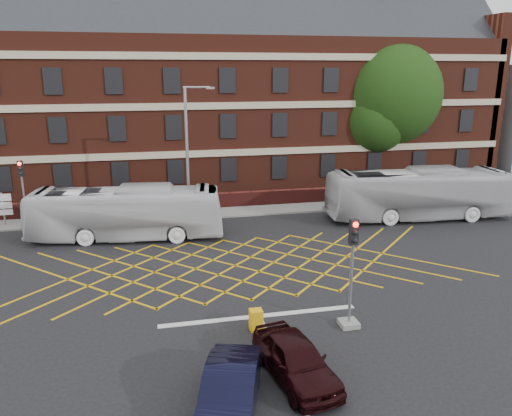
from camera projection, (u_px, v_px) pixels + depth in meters
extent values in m
plane|color=black|center=(243.00, 281.00, 23.21)|extent=(120.00, 120.00, 0.00)
cube|color=#512015|center=(193.00, 113.00, 42.34)|extent=(50.00, 12.00, 12.00)
cube|color=black|center=(191.00, 39.00, 40.75)|extent=(51.00, 10.61, 10.61)
cube|color=#B7A88C|center=(201.00, 106.00, 36.35)|extent=(50.00, 0.18, 0.50)
cube|color=black|center=(201.00, 127.00, 36.76)|extent=(1.20, 0.14, 1.80)
cylinder|color=#B7A88C|center=(395.00, 6.00, 43.68)|extent=(3.60, 3.60, 6.00)
cube|color=#501715|center=(208.00, 201.00, 35.30)|extent=(56.00, 0.50, 1.10)
cube|color=slate|center=(210.00, 212.00, 34.49)|extent=(60.00, 3.00, 0.12)
cube|color=#CC990C|center=(235.00, 266.00, 25.09)|extent=(8.22, 8.22, 0.02)
cube|color=silver|center=(259.00, 316.00, 19.91)|extent=(8.00, 0.30, 0.02)
imported|color=silver|center=(126.00, 213.00, 28.83)|extent=(11.33, 4.02, 3.09)
imported|color=#BBBABF|center=(418.00, 194.00, 32.70)|extent=(12.25, 3.89, 3.36)
imported|color=black|center=(230.00, 393.00, 14.04)|extent=(2.68, 4.52, 1.41)
imported|color=black|center=(296.00, 359.00, 15.71)|extent=(2.33, 4.28, 1.38)
cylinder|color=black|center=(384.00, 150.00, 42.57)|extent=(0.90, 0.90, 5.88)
sphere|color=black|center=(388.00, 94.00, 41.33)|extent=(8.71, 8.71, 8.71)
sphere|color=black|center=(374.00, 119.00, 40.78)|extent=(5.66, 5.66, 5.66)
sphere|color=black|center=(399.00, 112.00, 42.80)|extent=(5.23, 5.23, 5.23)
cube|color=slate|center=(349.00, 323.00, 19.14)|extent=(0.70, 0.70, 0.20)
cylinder|color=gray|center=(351.00, 284.00, 18.70)|extent=(0.12, 0.12, 3.50)
cube|color=black|center=(354.00, 232.00, 18.16)|extent=(0.30, 0.25, 0.95)
sphere|color=#FF0C05|center=(356.00, 225.00, 17.94)|extent=(0.20, 0.20, 0.20)
cube|color=slate|center=(28.00, 227.00, 30.95)|extent=(0.70, 0.70, 0.20)
cylinder|color=gray|center=(25.00, 202.00, 30.51)|extent=(0.12, 0.12, 3.50)
cube|color=black|center=(21.00, 169.00, 29.97)|extent=(0.30, 0.25, 0.95)
sphere|color=#FF0C05|center=(19.00, 164.00, 29.75)|extent=(0.20, 0.20, 0.20)
cube|color=slate|center=(190.00, 224.00, 31.54)|extent=(1.00, 1.00, 0.20)
cylinder|color=gray|center=(187.00, 159.00, 30.43)|extent=(0.18, 0.18, 8.54)
cylinder|color=gray|center=(197.00, 87.00, 29.45)|extent=(1.60, 0.12, 0.12)
cube|color=gray|center=(210.00, 88.00, 29.63)|extent=(0.50, 0.20, 0.12)
cylinder|color=gray|center=(3.00, 210.00, 31.13)|extent=(0.10, 0.10, 2.20)
cube|color=silver|center=(1.00, 198.00, 30.84)|extent=(1.10, 0.06, 0.45)
cube|color=silver|center=(2.00, 205.00, 30.97)|extent=(1.10, 0.06, 0.40)
cube|color=silver|center=(3.00, 212.00, 31.09)|extent=(1.10, 0.06, 0.35)
cube|color=#EDA90D|center=(256.00, 320.00, 18.77)|extent=(0.48, 0.42, 0.82)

